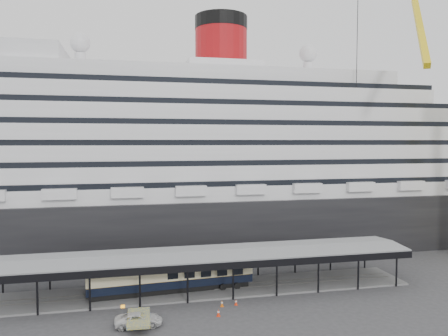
# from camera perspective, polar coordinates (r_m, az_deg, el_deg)

# --- Properties ---
(ground) EXTENTS (200.00, 200.00, 0.00)m
(ground) POSITION_cam_1_polar(r_m,az_deg,el_deg) (56.11, -1.57, -17.31)
(ground) COLOR #343436
(ground) RESTS_ON ground
(cruise_ship) EXTENTS (130.00, 30.00, 43.90)m
(cruise_ship) POSITION_cam_1_polar(r_m,az_deg,el_deg) (84.13, -5.69, 2.39)
(cruise_ship) COLOR black
(cruise_ship) RESTS_ON ground
(platform_canopy) EXTENTS (56.00, 9.18, 5.30)m
(platform_canopy) POSITION_cam_1_polar(r_m,az_deg,el_deg) (60.00, -2.50, -13.53)
(platform_canopy) COLOR slate
(platform_canopy) RESTS_ON ground
(port_truck) EXTENTS (5.19, 2.55, 1.42)m
(port_truck) POSITION_cam_1_polar(r_m,az_deg,el_deg) (50.65, -11.08, -18.87)
(port_truck) COLOR silver
(port_truck) RESTS_ON ground
(pullman_carriage) EXTENTS (21.76, 4.41, 21.22)m
(pullman_carriage) POSITION_cam_1_polar(r_m,az_deg,el_deg) (59.37, -6.83, -13.52)
(pullman_carriage) COLOR black
(pullman_carriage) RESTS_ON ground
(traffic_cone_left) EXTENTS (0.45, 0.45, 0.79)m
(traffic_cone_left) POSITION_cam_1_polar(r_m,az_deg,el_deg) (55.12, -0.27, -17.26)
(traffic_cone_left) COLOR #DA5C0C
(traffic_cone_left) RESTS_ON ground
(traffic_cone_mid) EXTENTS (0.51, 0.51, 0.84)m
(traffic_cone_mid) POSITION_cam_1_polar(r_m,az_deg,el_deg) (52.38, -0.74, -18.37)
(traffic_cone_mid) COLOR red
(traffic_cone_mid) RESTS_ON ground
(traffic_cone_right) EXTENTS (0.43, 0.43, 0.73)m
(traffic_cone_right) POSITION_cam_1_polar(r_m,az_deg,el_deg) (55.61, 1.58, -17.11)
(traffic_cone_right) COLOR #F2330D
(traffic_cone_right) RESTS_ON ground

